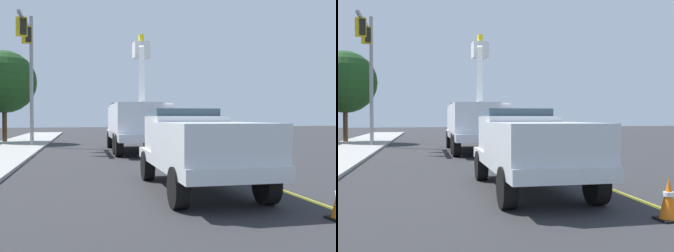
# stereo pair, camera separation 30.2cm
# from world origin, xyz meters

# --- Properties ---
(ground) EXTENTS (120.00, 120.00, 0.00)m
(ground) POSITION_xyz_m (0.00, 0.00, 0.00)
(ground) COLOR #2D2D30
(lane_centre_stripe) EXTENTS (49.95, 2.54, 0.01)m
(lane_centre_stripe) POSITION_xyz_m (0.00, 0.00, 0.00)
(lane_centre_stripe) COLOR yellow
(lane_centre_stripe) RESTS_ON ground
(utility_bucket_truck) EXTENTS (8.31, 2.91, 6.66)m
(utility_bucket_truck) POSITION_xyz_m (2.78, 1.90, 1.61)
(utility_bucket_truck) COLOR white
(utility_bucket_truck) RESTS_ON ground
(service_pickup_truck) EXTENTS (5.69, 2.40, 2.06)m
(service_pickup_truck) POSITION_xyz_m (-9.04, 2.48, 1.12)
(service_pickup_truck) COLOR silver
(service_pickup_truck) RESTS_ON ground
(passing_minivan) EXTENTS (4.89, 2.14, 1.69)m
(passing_minivan) POSITION_xyz_m (8.86, -2.70, 0.97)
(passing_minivan) COLOR maroon
(passing_minivan) RESTS_ON ground
(traffic_cone_leading) EXTENTS (0.40, 0.40, 0.75)m
(traffic_cone_leading) POSITION_xyz_m (-12.35, 0.98, 0.37)
(traffic_cone_leading) COLOR black
(traffic_cone_leading) RESTS_ON ground
(traffic_cone_mid_front) EXTENTS (0.40, 0.40, 0.71)m
(traffic_cone_mid_front) POSITION_xyz_m (-2.41, 0.30, 0.35)
(traffic_cone_mid_front) COLOR black
(traffic_cone_mid_front) RESTS_ON ground
(traffic_cone_mid_rear) EXTENTS (0.40, 0.40, 0.74)m
(traffic_cone_mid_rear) POSITION_xyz_m (7.07, -0.20, 0.37)
(traffic_cone_mid_rear) COLOR black
(traffic_cone_mid_rear) RESTS_ON ground
(traffic_signal_mast) EXTENTS (5.12, 0.66, 8.10)m
(traffic_signal_mast) POSITION_xyz_m (6.10, 7.58, 5.35)
(traffic_signal_mast) COLOR gray
(traffic_signal_mast) RESTS_ON ground
(street_tree_right) EXTENTS (4.43, 4.43, 6.60)m
(street_tree_right) POSITION_xyz_m (11.70, 9.65, 4.37)
(street_tree_right) COLOR brown
(street_tree_right) RESTS_ON ground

